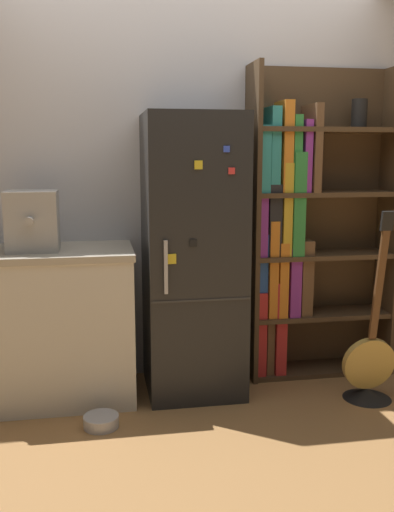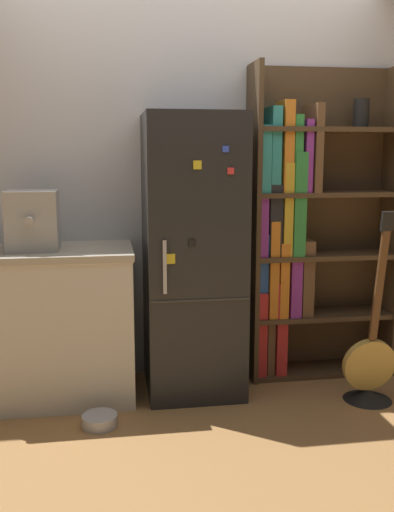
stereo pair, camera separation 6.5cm
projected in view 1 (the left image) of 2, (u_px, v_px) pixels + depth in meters
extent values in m
plane|color=#A87542|center=(197.00, 397.00, 3.47)|extent=(16.00, 16.00, 0.00)
cube|color=silver|center=(185.00, 179.00, 3.70)|extent=(8.00, 0.05, 2.60)
cube|color=black|center=(193.00, 256.00, 3.47)|extent=(0.58, 0.59, 1.70)
cube|color=#333333|center=(201.00, 300.00, 3.22)|extent=(0.57, 0.01, 0.01)
cube|color=#B2B2B7|center=(166.00, 267.00, 3.14)|extent=(0.02, 0.02, 0.30)
cube|color=red|center=(232.00, 171.00, 3.12)|extent=(0.04, 0.01, 0.04)
cube|color=yellow|center=(171.00, 259.00, 3.14)|extent=(0.06, 0.01, 0.06)
cube|color=blue|center=(227.00, 149.00, 3.09)|extent=(0.03, 0.01, 0.03)
cube|color=yellow|center=(198.00, 165.00, 3.08)|extent=(0.05, 0.02, 0.05)
cube|color=black|center=(193.00, 243.00, 3.15)|extent=(0.04, 0.01, 0.04)
cube|color=#4C3823|center=(252.00, 226.00, 3.64)|extent=(0.03, 0.32, 2.01)
cube|color=#4C3823|center=(388.00, 223.00, 3.80)|extent=(0.03, 0.32, 2.01)
cube|color=#4C3823|center=(313.00, 222.00, 3.86)|extent=(0.97, 0.03, 2.01)
cube|color=#4C3823|center=(316.00, 368.00, 3.90)|extent=(0.91, 0.29, 0.03)
cube|color=#4C3823|center=(318.00, 314.00, 3.83)|extent=(0.91, 0.29, 0.03)
cube|color=#4C3823|center=(320.00, 255.00, 3.76)|extent=(0.91, 0.29, 0.03)
cube|color=#4C3823|center=(322.00, 194.00, 3.69)|extent=(0.91, 0.29, 0.03)
cube|color=#4C3823|center=(325.00, 130.00, 3.62)|extent=(0.91, 0.29, 0.03)
cube|color=red|center=(257.00, 330.00, 3.78)|extent=(0.06, 0.26, 0.56)
cube|color=brown|center=(267.00, 332.00, 3.78)|extent=(0.05, 0.20, 0.53)
cube|color=red|center=(277.00, 325.00, 3.78)|extent=(0.07, 0.23, 0.62)
cube|color=#2D59B2|center=(259.00, 274.00, 3.71)|extent=(0.06, 0.21, 0.54)
cube|color=orange|center=(269.00, 268.00, 3.71)|extent=(0.06, 0.24, 0.63)
cube|color=orange|center=(279.00, 278.00, 3.73)|extent=(0.06, 0.24, 0.49)
cube|color=purple|center=(290.00, 280.00, 3.75)|extent=(0.07, 0.25, 0.45)
cube|color=brown|center=(303.00, 276.00, 3.75)|extent=(0.08, 0.21, 0.50)
cube|color=purple|center=(260.00, 208.00, 3.63)|extent=(0.05, 0.24, 0.61)
cube|color=#262628|center=(271.00, 219.00, 3.66)|extent=(0.08, 0.24, 0.45)
cube|color=gold|center=(282.00, 209.00, 3.66)|extent=(0.06, 0.26, 0.59)
cube|color=#338C3F|center=(293.00, 203.00, 3.66)|extent=(0.08, 0.27, 0.65)
cube|color=teal|center=(261.00, 159.00, 3.58)|extent=(0.06, 0.25, 0.41)
cube|color=teal|center=(271.00, 150.00, 3.58)|extent=(0.06, 0.24, 0.53)
cube|color=orange|center=(283.00, 147.00, 3.58)|extent=(0.06, 0.23, 0.56)
cube|color=#338C3F|center=(292.00, 154.00, 3.60)|extent=(0.05, 0.23, 0.48)
cube|color=purple|center=(302.00, 156.00, 3.61)|extent=(0.05, 0.25, 0.45)
cube|color=brown|center=(311.00, 148.00, 3.61)|extent=(0.05, 0.27, 0.55)
cylinder|color=black|center=(359.00, 114.00, 3.64)|extent=(0.10, 0.10, 0.18)
cube|color=beige|center=(54.00, 328.00, 3.40)|extent=(0.93, 0.58, 0.87)
cube|color=#B2A893|center=(50.00, 253.00, 3.32)|extent=(0.95, 0.60, 0.04)
cube|color=#A5A39E|center=(33.00, 221.00, 3.24)|extent=(0.29, 0.25, 0.34)
cylinder|color=#A5A39E|center=(29.00, 221.00, 3.09)|extent=(0.04, 0.06, 0.04)
cone|color=black|center=(367.00, 393.00, 3.45)|extent=(0.29, 0.29, 0.06)
cylinder|color=gold|center=(369.00, 363.00, 3.42)|extent=(0.32, 0.09, 0.33)
cube|color=brown|center=(379.00, 286.00, 3.26)|extent=(0.04, 0.11, 0.66)
cube|color=black|center=(387.00, 221.00, 3.15)|extent=(0.07, 0.04, 0.11)
cylinder|color=#B7B7BC|center=(101.00, 421.00, 3.09)|extent=(0.19, 0.19, 0.06)
torus|color=#B7B7BC|center=(101.00, 417.00, 3.08)|extent=(0.19, 0.19, 0.01)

